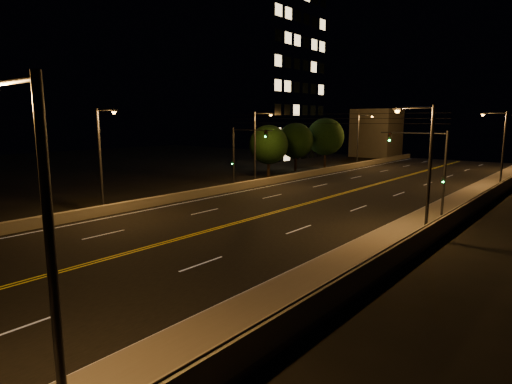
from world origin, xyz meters
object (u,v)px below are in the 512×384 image
Objects in this scene: streetlight_5 at (257,143)px; streetlight_0 at (43,249)px; streetlight_1 at (425,162)px; traffic_signal_right at (432,164)px; building_tower at (242,81)px; tree_1 at (296,141)px; streetlight_4 at (102,153)px; tree_0 at (269,145)px; streetlight_2 at (500,145)px; traffic_signal_left at (240,152)px; tree_2 at (325,137)px; streetlight_6 at (360,136)px.

streetlight_0 is at bearing -57.17° from streetlight_5.
streetlight_5 is (-21.39, 33.15, 0.00)m from streetlight_0.
streetlight_1 is 6.39m from traffic_signal_right.
tree_1 is (14.54, -5.04, -9.59)m from building_tower.
tree_0 is (-3.18, 25.13, -0.55)m from streetlight_4.
streetlight_4 is at bearing -123.25° from streetlight_2.
traffic_signal_left is (-20.33, 29.16, -0.69)m from streetlight_0.
tree_0 is 8.85m from tree_1.
tree_0 reaches higher than traffic_signal_right.
streetlight_4 is 39.45m from tree_2.
streetlight_2 is 26.32m from tree_1.
streetlight_0 reaches higher than tree_2.
streetlight_2 is 1.22× the size of tree_0.
streetlight_4 reaches higher than tree_1.
streetlight_5 reaches higher than tree_2.
building_tower reaches higher than streetlight_1.
tree_2 is at bearing 128.74° from streetlight_1.
streetlight_4 is 24.88m from traffic_signal_right.
tree_1 is 0.91× the size of tree_2.
streetlight_1 is 1.00× the size of streetlight_4.
tree_2 is (-3.19, 39.32, 0.03)m from streetlight_4.
streetlight_5 is at bearing 104.83° from traffic_signal_left.
streetlight_0 is at bearing -61.34° from tree_1.
streetlight_4 is 34.16m from tree_1.
traffic_signal_right is 0.94× the size of tree_1.
traffic_signal_left is 33.06m from building_tower.
streetlight_5 is at bearing -81.14° from tree_2.
traffic_signal_left is (-18.88, 0.00, 0.00)m from traffic_signal_right.
tree_2 is at bearing 98.86° from streetlight_5.
traffic_signal_left is at bearing -49.48° from building_tower.
streetlight_4 is 1.18× the size of tree_1.
building_tower is (-19.44, 38.85, 9.18)m from streetlight_4.
streetlight_5 is 1.07× the size of tree_2.
streetlight_6 is at bearing 124.03° from traffic_signal_right.
tree_0 is (-3.18, 6.28, -0.55)m from streetlight_5.
building_tower is at bearing -164.12° from streetlight_6.
traffic_signal_right is 25.29m from tree_0.
building_tower is at bearing 134.19° from streetlight_5.
traffic_signal_left is 11.10m from tree_0.
streetlight_5 is (0.00, 18.85, 0.00)m from streetlight_4.
streetlight_1 is (0.00, 22.98, 0.00)m from streetlight_0.
streetlight_0 is 58.98m from tree_2.
streetlight_2 is at bearing 56.75° from streetlight_4.
building_tower is 4.20× the size of tree_1.
streetlight_5 is (-21.39, 10.17, 0.00)m from streetlight_1.
streetlight_0 is at bearing -87.15° from traffic_signal_right.
streetlight_2 is 1.18× the size of tree_1.
streetlight_6 is (-21.39, 58.68, 0.00)m from streetlight_0.
tree_1 is at bearing 118.66° from streetlight_0.
tree_1 is (-4.90, 14.96, -0.41)m from streetlight_5.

